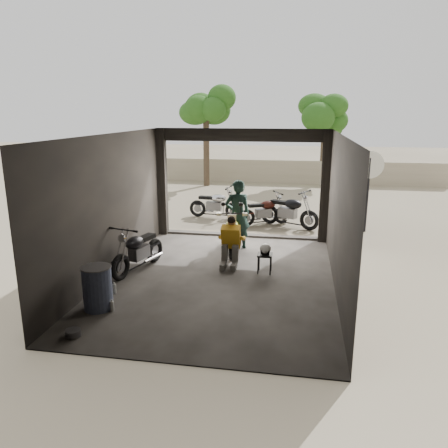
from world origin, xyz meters
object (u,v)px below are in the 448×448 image
(main_bike, at_px, (232,230))
(left_bike, at_px, (138,247))
(outside_bike_a, at_px, (215,202))
(helmet, at_px, (265,249))
(outside_bike_c, at_px, (289,208))
(mechanic, at_px, (230,244))
(rider, at_px, (237,215))
(outside_bike_b, at_px, (265,209))
(sign_post, at_px, (369,178))
(stool, at_px, (265,257))
(oil_drum, at_px, (98,289))

(main_bike, height_order, left_bike, main_bike)
(left_bike, relative_size, outside_bike_a, 1.02)
(outside_bike_a, relative_size, helmet, 6.06)
(outside_bike_a, bearing_deg, outside_bike_c, -101.47)
(left_bike, height_order, mechanic, mechanic)
(outside_bike_c, distance_m, rider, 2.92)
(mechanic, xyz_separation_m, helmet, (0.87, -0.28, 0.01))
(left_bike, height_order, outside_bike_b, left_bike)
(outside_bike_c, bearing_deg, helmet, -158.98)
(sign_post, bearing_deg, helmet, -100.35)
(stool, bearing_deg, outside_bike_a, 112.81)
(mechanic, bearing_deg, stool, -18.61)
(main_bike, relative_size, outside_bike_a, 1.08)
(outside_bike_b, bearing_deg, sign_post, -123.91)
(main_bike, relative_size, helmet, 6.53)
(stool, distance_m, oil_drum, 3.85)
(outside_bike_b, height_order, outside_bike_c, outside_bike_c)
(main_bike, xyz_separation_m, outside_bike_a, (-1.17, 3.65, -0.03))
(outside_bike_b, relative_size, oil_drum, 1.88)
(left_bike, height_order, stool, left_bike)
(mechanic, bearing_deg, outside_bike_a, 105.26)
(mechanic, bearing_deg, rider, 91.81)
(oil_drum, bearing_deg, rider, 64.22)
(helmet, bearing_deg, mechanic, 160.76)
(outside_bike_c, xyz_separation_m, sign_post, (2.37, -0.17, 1.09))
(main_bike, relative_size, outside_bike_c, 0.98)
(main_bike, bearing_deg, mechanic, -91.25)
(outside_bike_b, xyz_separation_m, outside_bike_c, (0.80, -0.12, 0.08))
(outside_bike_a, bearing_deg, left_bike, 178.13)
(left_bike, bearing_deg, sign_post, 53.28)
(main_bike, height_order, outside_bike_b, main_bike)
(stool, relative_size, helmet, 1.71)
(outside_bike_a, height_order, oil_drum, outside_bike_a)
(mechanic, distance_m, sign_post, 5.45)
(main_bike, xyz_separation_m, oil_drum, (-1.95, -4.00, -0.17))
(outside_bike_b, xyz_separation_m, rider, (-0.52, -2.70, 0.41))
(outside_bike_c, bearing_deg, oil_drum, -179.86)
(rider, bearing_deg, outside_bike_c, -136.10)
(rider, bearing_deg, sign_post, -165.85)
(rider, bearing_deg, outside_bike_b, -119.93)
(left_bike, bearing_deg, oil_drum, -74.90)
(oil_drum, distance_m, sign_post, 8.88)
(main_bike, distance_m, outside_bike_b, 3.01)
(helmet, bearing_deg, oil_drum, -141.25)
(left_bike, relative_size, oil_drum, 2.00)
(outside_bike_c, relative_size, oil_drum, 2.14)
(main_bike, bearing_deg, outside_bike_b, 69.99)
(main_bike, relative_size, oil_drum, 2.11)
(left_bike, xyz_separation_m, sign_post, (5.74, 4.52, 1.14))
(rider, height_order, oil_drum, rider)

